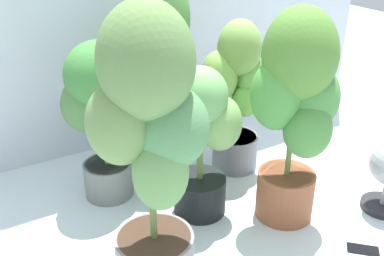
{
  "coord_description": "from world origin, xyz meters",
  "views": [
    {
      "loc": [
        -0.83,
        -1.23,
        1.16
      ],
      "look_at": [
        0.0,
        0.19,
        0.35
      ],
      "focal_mm": 42.38,
      "sensor_mm": 36.0,
      "label": 1
    }
  ],
  "objects": [
    {
      "name": "ground_plane",
      "position": [
        0.0,
        0.0,
        0.0
      ],
      "size": [
        8.0,
        8.0,
        0.0
      ],
      "primitive_type": "plane",
      "color": "silver",
      "rests_on": "ground"
    },
    {
      "name": "potted_plant_front_left",
      "position": [
        -0.33,
        -0.15,
        0.55
      ],
      "size": [
        0.44,
        0.37,
        0.95
      ],
      "color": "slate",
      "rests_on": "ground"
    },
    {
      "name": "cell_phone",
      "position": [
        0.39,
        -0.42,
        0.0
      ],
      "size": [
        0.15,
        0.15,
        0.01
      ],
      "rotation": [
        0.0,
        0.0,
        0.8
      ],
      "color": "white",
      "rests_on": "ground"
    },
    {
      "name": "potted_plant_back_center",
      "position": [
        0.01,
        0.49,
        0.57
      ],
      "size": [
        0.36,
        0.31,
        0.94
      ],
      "color": "slate",
      "rests_on": "ground"
    },
    {
      "name": "potted_plant_front_right",
      "position": [
        0.28,
        -0.1,
        0.51
      ],
      "size": [
        0.37,
        0.37,
        0.86
      ],
      "color": "#9A5535",
      "rests_on": "ground"
    },
    {
      "name": "potted_plant_back_left",
      "position": [
        -0.29,
        0.41,
        0.42
      ],
      "size": [
        0.36,
        0.32,
        0.7
      ],
      "color": "slate",
      "rests_on": "ground"
    },
    {
      "name": "potted_plant_center",
      "position": [
        -0.0,
        0.11,
        0.36
      ],
      "size": [
        0.39,
        0.31,
        0.64
      ],
      "color": "black",
      "rests_on": "ground"
    },
    {
      "name": "potted_plant_back_right",
      "position": [
        0.32,
        0.33,
        0.4
      ],
      "size": [
        0.38,
        0.28,
        0.73
      ],
      "color": "slate",
      "rests_on": "ground"
    }
  ]
}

